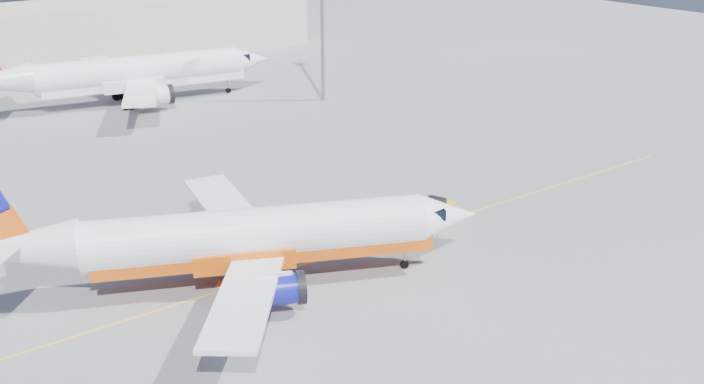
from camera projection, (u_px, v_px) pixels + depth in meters
ground at (363, 271)px, 49.69m from camera, size 240.00×240.00×0.00m
taxi_line at (336, 255)px, 51.95m from camera, size 70.00×0.15×0.01m
terminal_main at (65, 34)px, 107.53m from camera, size 70.00×14.00×8.00m
main_jet at (241, 238)px, 46.96m from camera, size 30.45×22.93×9.38m
second_jet at (130, 74)px, 87.24m from camera, size 34.17×26.58×10.32m
gse_tug at (436, 211)px, 56.44m from camera, size 3.26×2.68×2.06m
traffic_cone at (219, 283)px, 47.71m from camera, size 0.38×0.38×0.54m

